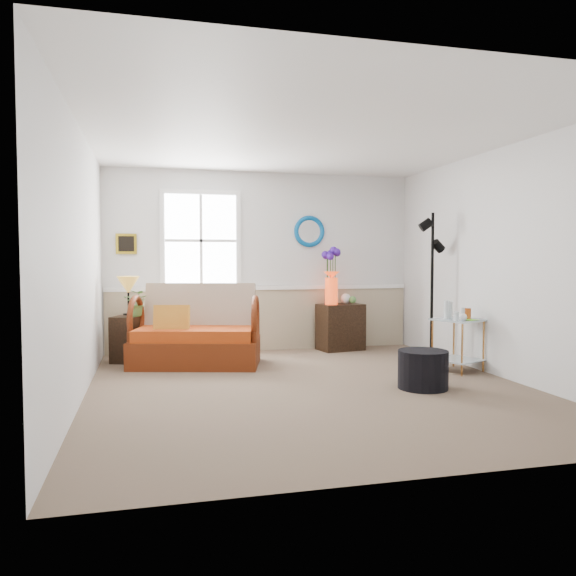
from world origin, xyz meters
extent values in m
cube|color=brown|center=(0.00, 0.00, 0.00)|extent=(4.50, 5.00, 0.01)
cube|color=white|center=(0.00, 0.00, 2.60)|extent=(4.50, 5.00, 0.01)
cube|color=silver|center=(0.00, 2.50, 1.30)|extent=(4.50, 0.01, 2.60)
cube|color=silver|center=(0.00, -2.50, 1.30)|extent=(4.50, 0.01, 2.60)
cube|color=silver|center=(-2.25, 0.00, 1.30)|extent=(0.01, 5.00, 2.60)
cube|color=silver|center=(2.25, 0.00, 1.30)|extent=(0.01, 5.00, 2.60)
cube|color=tan|center=(0.00, 2.48, 0.45)|extent=(4.46, 0.02, 0.90)
cube|color=white|center=(0.00, 2.47, 0.92)|extent=(4.46, 0.04, 0.06)
cube|color=#B69521|center=(-1.92, 2.48, 1.55)|extent=(0.28, 0.03, 0.28)
torus|color=#0A5FAB|center=(0.70, 2.48, 1.75)|extent=(0.47, 0.07, 0.47)
imported|color=#4A7A3A|center=(-1.78, 1.93, 0.73)|extent=(0.42, 0.43, 0.27)
cylinder|color=black|center=(1.12, -0.32, 0.20)|extent=(0.64, 0.64, 0.40)
camera|label=1|loc=(-1.62, -5.57, 1.35)|focal=35.00mm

